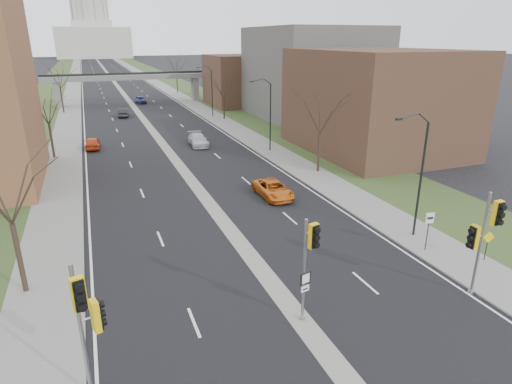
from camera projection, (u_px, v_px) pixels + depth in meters
ground at (303, 323)px, 21.03m from camera, size 700.00×700.00×0.00m
road_surface at (111, 77)px, 152.54m from camera, size 20.00×600.00×0.01m
median_strip at (111, 77)px, 152.54m from camera, size 1.20×600.00×0.02m
sidewalk_right at (145, 76)px, 156.61m from camera, size 4.00×600.00×0.12m
sidewalk_left at (74, 78)px, 148.44m from camera, size 4.00×600.00×0.12m
grass_verge_right at (161, 76)px, 158.65m from camera, size 8.00×600.00×0.10m
grass_verge_left at (56, 79)px, 146.40m from camera, size 8.00×600.00×0.10m
commercial_block_near at (376, 101)px, 51.71m from camera, size 16.00×20.00×12.00m
commercial_block_mid at (312, 73)px, 73.61m from camera, size 18.00×22.00×15.00m
commercial_block_far at (244, 80)px, 88.19m from camera, size 14.00×14.00×10.00m
pedestrian_bridge at (129, 80)px, 89.52m from camera, size 34.00×3.00×6.45m
capitol at (92, 30)px, 295.27m from camera, size 48.00×42.00×55.75m
streetlight_near at (416, 141)px, 27.67m from camera, size 2.61×0.20×8.70m
streetlight_mid at (264, 94)px, 50.47m from camera, size 2.61×0.20×8.70m
streetlight_far at (207, 77)px, 73.26m from camera, size 2.61×0.20×8.70m
tree_left_a at (2, 178)px, 21.37m from camera, size 7.20×7.20×9.40m
tree_left_b at (46, 104)px, 47.81m from camera, size 6.75×6.75×8.81m
tree_left_c at (58, 74)px, 77.34m from camera, size 7.65×7.65×9.99m
tree_right_a at (321, 108)px, 42.49m from camera, size 7.20×7.20×9.40m
tree_right_b at (223, 85)px, 71.70m from camera, size 6.30×6.30×8.22m
tree_right_c at (176, 64)px, 106.35m from camera, size 7.65×7.65×9.99m
signal_pole_left at (86, 314)px, 15.42m from camera, size 0.98×1.27×5.87m
signal_pole_median at (309, 254)px, 19.83m from camera, size 0.69×0.91×5.44m
signal_pole_right at (484, 232)px, 21.90m from camera, size 1.05×1.04×5.93m
speed_limit_sign at (429, 225)px, 27.44m from camera, size 0.57×0.14×2.66m
warning_sign at (488, 242)px, 26.40m from camera, size 0.75×0.22×1.95m
car_left_near at (92, 143)px, 53.98m from camera, size 1.97×4.47×1.50m
car_left_far at (123, 113)px, 75.82m from camera, size 2.16×4.68×1.49m
car_right_near at (273, 189)px, 37.59m from camera, size 2.38×5.14×1.43m
car_right_mid at (198, 140)px, 55.54m from camera, size 2.42×5.33×1.51m
car_right_far at (140, 100)px, 91.78m from camera, size 2.19×4.60×1.52m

